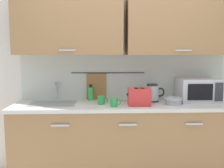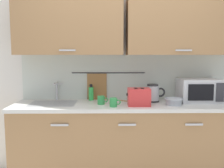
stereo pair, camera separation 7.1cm
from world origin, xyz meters
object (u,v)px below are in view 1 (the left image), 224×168
at_px(mug_by_kettle, 114,102).
at_px(dish_soap_bottle, 91,93).
at_px(toaster, 139,97).
at_px(wooden_spoon, 125,101).
at_px(electric_kettle, 153,93).
at_px(microwave, 198,90).
at_px(mixing_bowl, 174,101).
at_px(mug_near_sink, 101,100).

bearing_deg(mug_by_kettle, dish_soap_bottle, 123.86).
relative_size(dish_soap_bottle, toaster, 0.77).
height_order(mug_by_kettle, wooden_spoon, mug_by_kettle).
bearing_deg(electric_kettle, microwave, 0.15).
bearing_deg(microwave, mug_by_kettle, -164.04).
bearing_deg(mixing_bowl, mug_near_sink, 176.79).
bearing_deg(dish_soap_bottle, electric_kettle, -8.39).
height_order(mug_near_sink, mug_by_kettle, same).
height_order(dish_soap_bottle, mixing_bowl, dish_soap_bottle).
bearing_deg(wooden_spoon, mixing_bowl, -22.64).
height_order(dish_soap_bottle, wooden_spoon, dish_soap_bottle).
xyz_separation_m(dish_soap_bottle, toaster, (0.54, -0.34, 0.01)).
relative_size(microwave, toaster, 1.80).
relative_size(mixing_bowl, mug_by_kettle, 1.78).
xyz_separation_m(mixing_bowl, mug_by_kettle, (-0.67, -0.09, 0.00)).
xyz_separation_m(electric_kettle, mixing_bowl, (0.20, -0.20, -0.06)).
bearing_deg(mixing_bowl, microwave, 29.99).
height_order(mixing_bowl, mug_by_kettle, mug_by_kettle).
relative_size(electric_kettle, mixing_bowl, 1.06).
bearing_deg(mug_near_sink, mug_by_kettle, -45.33).
bearing_deg(mixing_bowl, electric_kettle, 135.16).
distance_m(microwave, mug_near_sink, 1.16).
xyz_separation_m(mixing_bowl, toaster, (-0.39, -0.03, 0.05)).
xyz_separation_m(toaster, mug_by_kettle, (-0.28, -0.06, -0.05)).
bearing_deg(electric_kettle, mixing_bowl, -44.84).
bearing_deg(toaster, wooden_spoon, 116.63).
relative_size(electric_kettle, mug_near_sink, 1.89).
distance_m(mug_near_sink, mug_by_kettle, 0.19).
distance_m(mug_by_kettle, wooden_spoon, 0.34).
bearing_deg(dish_soap_bottle, toaster, -32.11).
bearing_deg(mug_by_kettle, mixing_bowl, 7.79).
bearing_deg(dish_soap_bottle, mug_by_kettle, -56.14).
distance_m(toaster, mug_by_kettle, 0.29).
distance_m(toaster, wooden_spoon, 0.29).
bearing_deg(mixing_bowl, dish_soap_bottle, 161.92).
bearing_deg(mug_near_sink, microwave, 7.59).
distance_m(mixing_bowl, toaster, 0.40).
distance_m(dish_soap_bottle, mug_near_sink, 0.29).
height_order(electric_kettle, toaster, electric_kettle).
xyz_separation_m(dish_soap_bottle, mug_near_sink, (0.13, -0.26, -0.04)).
bearing_deg(mug_near_sink, electric_kettle, 14.01).
bearing_deg(toaster, microwave, 17.56).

